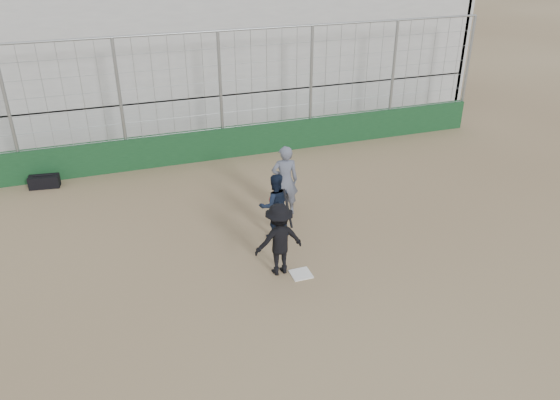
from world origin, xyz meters
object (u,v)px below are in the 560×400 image
object	(u,v)px
batter_at_plate	(279,239)
equipment_bag	(44,182)
umpire	(285,184)
catcher_crouched	(275,216)

from	to	relation	value
batter_at_plate	equipment_bag	distance (m)	8.04
equipment_bag	umpire	bearing A→B (deg)	-31.88
batter_at_plate	catcher_crouched	size ratio (longest dim) A/B	1.63
catcher_crouched	equipment_bag	distance (m)	7.22
batter_at_plate	umpire	world-z (taller)	batter_at_plate
batter_at_plate	umpire	size ratio (longest dim) A/B	1.07
equipment_bag	catcher_crouched	bearing A→B (deg)	-41.21
catcher_crouched	umpire	world-z (taller)	umpire
catcher_crouched	equipment_bag	size ratio (longest dim) A/B	1.28
batter_at_plate	equipment_bag	size ratio (longest dim) A/B	2.09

